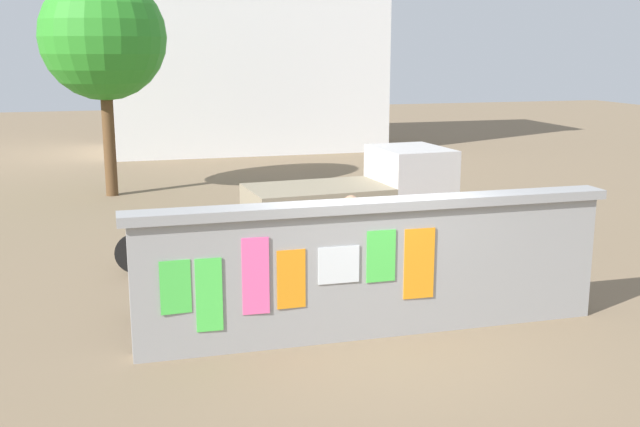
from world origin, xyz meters
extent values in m
plane|color=#7A664C|center=(0.00, 8.00, 0.00)|extent=(60.00, 60.00, 0.00)
cube|color=#969696|center=(0.00, 0.00, 0.82)|extent=(6.08, 0.30, 1.64)
cube|color=gray|center=(0.00, 0.00, 1.70)|extent=(6.28, 0.42, 0.12)
cube|color=#4CD84C|center=(-2.52, -0.16, 0.90)|extent=(0.36, 0.03, 0.64)
cube|color=#4CD84C|center=(-2.14, -0.16, 0.77)|extent=(0.31, 0.02, 0.89)
cube|color=#F9599E|center=(-1.58, -0.16, 0.96)|extent=(0.33, 0.03, 0.95)
cube|color=orange|center=(-1.15, -0.16, 0.88)|extent=(0.35, 0.02, 0.73)
cube|color=silver|center=(-0.55, -0.16, 1.01)|extent=(0.52, 0.02, 0.47)
cube|color=#4CD84C|center=(0.00, -0.16, 1.08)|extent=(0.38, 0.01, 0.66)
cube|color=orange|center=(0.51, -0.16, 0.95)|extent=(0.40, 0.02, 0.91)
cylinder|color=black|center=(2.12, 4.62, 0.35)|extent=(0.71, 0.25, 0.70)
cylinder|color=black|center=(2.21, 3.32, 0.35)|extent=(0.71, 0.25, 0.70)
cylinder|color=black|center=(-0.37, 4.44, 0.35)|extent=(0.71, 0.25, 0.70)
cylinder|color=black|center=(-0.28, 3.14, 0.35)|extent=(0.71, 0.25, 0.70)
cube|color=silver|center=(2.07, 3.97, 1.10)|extent=(1.31, 1.58, 1.50)
cube|color=gray|center=(0.27, 3.83, 0.80)|extent=(2.50, 1.67, 0.90)
cylinder|color=black|center=(-1.40, 1.08, 0.30)|extent=(0.61, 0.23, 0.60)
cylinder|color=black|center=(-2.67, 1.37, 0.30)|extent=(0.61, 0.25, 0.60)
cube|color=#1933A5|center=(-2.03, 1.22, 0.58)|extent=(1.03, 0.45, 0.32)
cube|color=black|center=(-2.23, 1.27, 0.76)|extent=(0.59, 0.34, 0.10)
cube|color=#262626|center=(-1.50, 1.10, 0.85)|extent=(0.16, 0.56, 0.03)
cylinder|color=black|center=(-1.82, 3.47, 0.33)|extent=(0.66, 0.13, 0.66)
cylinder|color=black|center=(-2.86, 3.61, 0.33)|extent=(0.66, 0.13, 0.66)
cube|color=silver|center=(-2.34, 3.54, 0.51)|extent=(0.95, 0.17, 0.06)
cylinder|color=silver|center=(-2.49, 3.56, 0.73)|extent=(0.03, 0.03, 0.40)
cube|color=black|center=(-2.49, 3.56, 0.93)|extent=(0.21, 0.11, 0.05)
cube|color=black|center=(-1.87, 3.48, 0.88)|extent=(0.10, 0.44, 0.03)
cylinder|color=#338CBF|center=(1.93, 0.73, 0.40)|extent=(0.12, 0.12, 0.80)
cylinder|color=#338CBF|center=(1.92, 0.91, 0.40)|extent=(0.12, 0.12, 0.80)
cylinder|color=#D83F72|center=(1.93, 0.82, 1.10)|extent=(0.35, 0.35, 0.60)
sphere|color=#8C664C|center=(1.93, 0.82, 1.51)|extent=(0.22, 0.22, 0.22)
cylinder|color=#BF6626|center=(-0.03, 1.16, 0.40)|extent=(0.12, 0.12, 0.80)
cylinder|color=#BF6626|center=(0.05, 1.00, 0.40)|extent=(0.12, 0.12, 0.80)
cylinder|color=purple|center=(0.01, 1.08, 1.10)|extent=(0.46, 0.46, 0.60)
sphere|color=#8C664C|center=(0.01, 1.08, 1.51)|extent=(0.22, 0.22, 0.22)
cylinder|color=brown|center=(-3.17, 10.64, 1.40)|extent=(0.30, 0.30, 2.80)
sphere|color=#2B8924|center=(-3.17, 10.64, 3.86)|extent=(3.02, 3.02, 3.02)
cube|color=white|center=(1.70, 18.89, 4.08)|extent=(9.36, 4.83, 8.16)
camera|label=1|loc=(-3.16, -8.68, 3.61)|focal=42.57mm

